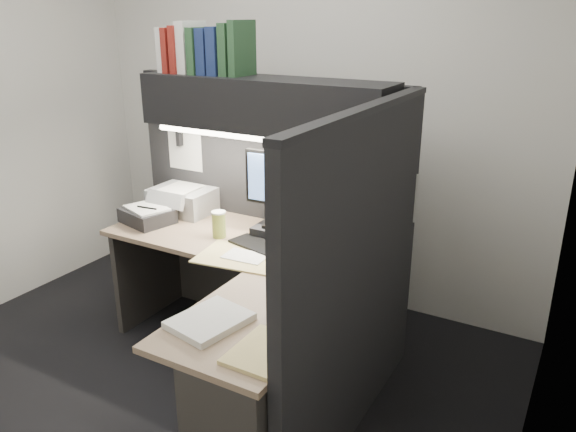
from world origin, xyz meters
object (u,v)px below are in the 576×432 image
object	(u,v)px
monitor	(283,205)
keyboard	(266,249)
coffee_cup	(219,225)
overhead_shelf	(263,104)
telephone	(351,244)
notebook_stack	(147,216)
printer	(185,199)
desk	(238,339)

from	to	relation	value
monitor	keyboard	distance (m)	0.29
coffee_cup	overhead_shelf	bearing A→B (deg)	55.78
keyboard	overhead_shelf	bearing A→B (deg)	135.34
overhead_shelf	telephone	bearing A→B (deg)	-4.53
overhead_shelf	telephone	world-z (taller)	overhead_shelf
notebook_stack	telephone	bearing A→B (deg)	9.73
keyboard	monitor	bearing A→B (deg)	104.63
monitor	coffee_cup	distance (m)	0.41
overhead_shelf	monitor	world-z (taller)	overhead_shelf
telephone	coffee_cup	world-z (taller)	coffee_cup
coffee_cup	printer	distance (m)	0.56
overhead_shelf	notebook_stack	bearing A→B (deg)	-159.20
desk	overhead_shelf	bearing A→B (deg)	111.79
desk	telephone	distance (m)	0.83
keyboard	telephone	size ratio (longest dim) A/B	2.22
desk	monitor	world-z (taller)	monitor
overhead_shelf	telephone	xyz separation A→B (m)	(0.59, -0.05, -0.73)
monitor	printer	size ratio (longest dim) A/B	1.28
notebook_stack	printer	bearing A→B (deg)	78.11
printer	telephone	bearing A→B (deg)	-4.73
printer	notebook_stack	bearing A→B (deg)	-103.19
notebook_stack	desk	bearing A→B (deg)	-25.32
overhead_shelf	coffee_cup	distance (m)	0.76
keyboard	notebook_stack	distance (m)	0.90
printer	notebook_stack	xyz separation A→B (m)	(-0.06, -0.30, -0.04)
desk	printer	distance (m)	1.29
desk	coffee_cup	world-z (taller)	coffee_cup
desk	keyboard	distance (m)	0.57
keyboard	telephone	distance (m)	0.48
monitor	telephone	world-z (taller)	monitor
desk	monitor	distance (m)	0.85
coffee_cup	monitor	bearing A→B (deg)	26.62
coffee_cup	notebook_stack	world-z (taller)	coffee_cup
keyboard	coffee_cup	bearing A→B (deg)	-172.88
telephone	desk	bearing A→B (deg)	-98.28
printer	notebook_stack	size ratio (longest dim) A/B	1.33
printer	notebook_stack	distance (m)	0.31
overhead_shelf	telephone	distance (m)	0.94
desk	printer	bearing A→B (deg)	140.71
monitor	desk	bearing A→B (deg)	-80.90
monitor	keyboard	size ratio (longest dim) A/B	1.12
desk	notebook_stack	distance (m)	1.17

